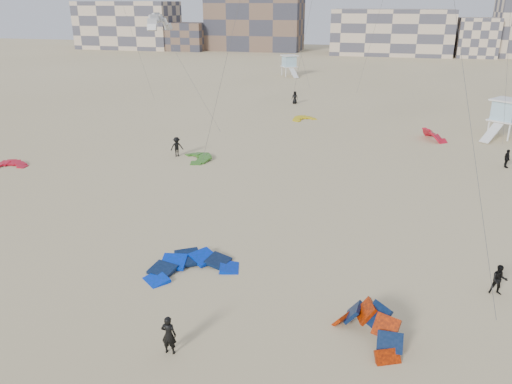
% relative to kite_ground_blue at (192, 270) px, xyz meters
% --- Properties ---
extents(ground, '(320.00, 320.00, 0.00)m').
position_rel_kite_ground_blue_xyz_m(ground, '(0.38, -2.88, 0.00)').
color(ground, '#D1BD8C').
rests_on(ground, ground).
extents(kite_ground_blue, '(6.53, 6.60, 1.86)m').
position_rel_kite_ground_blue_xyz_m(kite_ground_blue, '(0.00, 0.00, 0.00)').
color(kite_ground_blue, '#0024EF').
rests_on(kite_ground_blue, ground).
extents(kite_ground_orange, '(5.06, 5.06, 3.62)m').
position_rel_kite_ground_blue_xyz_m(kite_ground_orange, '(9.66, -3.79, 0.00)').
color(kite_ground_orange, '#E33000').
rests_on(kite_ground_orange, ground).
extents(kite_ground_red, '(3.76, 3.87, 1.25)m').
position_rel_kite_ground_blue_xyz_m(kite_ground_red, '(-22.58, 13.38, 0.00)').
color(kite_ground_red, red).
rests_on(kite_ground_red, ground).
extents(kite_ground_green, '(4.87, 4.78, 1.13)m').
position_rel_kite_ground_blue_xyz_m(kite_ground_green, '(-6.97, 19.68, 0.00)').
color(kite_ground_green, '#408422').
rests_on(kite_ground_green, ground).
extents(kite_ground_red_far, '(4.61, 4.54, 3.50)m').
position_rel_kite_ground_blue_xyz_m(kite_ground_red_far, '(15.16, 32.55, 0.00)').
color(kite_ground_red_far, red).
rests_on(kite_ground_red_far, ground).
extents(kite_ground_yellow, '(4.25, 4.26, 1.11)m').
position_rel_kite_ground_blue_xyz_m(kite_ground_yellow, '(0.11, 38.77, 0.00)').
color(kite_ground_yellow, gold).
rests_on(kite_ground_yellow, ground).
extents(kitesurfer_main, '(0.67, 0.46, 1.78)m').
position_rel_kite_ground_blue_xyz_m(kitesurfer_main, '(1.61, -6.74, 0.89)').
color(kitesurfer_main, black).
rests_on(kitesurfer_main, ground).
extents(kitesurfer_b, '(0.79, 0.62, 1.62)m').
position_rel_kite_ground_blue_xyz_m(kitesurfer_b, '(15.85, 1.49, 0.81)').
color(kitesurfer_b, black).
rests_on(kitesurfer_b, ground).
extents(kitesurfer_c, '(1.39, 1.27, 1.88)m').
position_rel_kite_ground_blue_xyz_m(kitesurfer_c, '(-9.16, 20.03, 0.94)').
color(kitesurfer_c, black).
rests_on(kitesurfer_c, ground).
extents(kitesurfer_d, '(0.58, 1.04, 1.68)m').
position_rel_kite_ground_blue_xyz_m(kitesurfer_d, '(20.61, 23.91, 0.84)').
color(kitesurfer_d, black).
rests_on(kitesurfer_d, ground).
extents(kitesurfer_e, '(0.90, 0.61, 1.81)m').
position_rel_kite_ground_blue_xyz_m(kitesurfer_e, '(-2.83, 48.83, 0.90)').
color(kitesurfer_e, black).
rests_on(kitesurfer_e, ground).
extents(kite_fly_grey, '(9.84, 5.41, 12.01)m').
position_rel_kite_ground_blue_xyz_m(kite_fly_grey, '(-14.59, 29.74, 11.65)').
color(kite_fly_grey, silver).
rests_on(kite_fly_grey, ground).
extents(lifeguard_tower_near, '(4.10, 6.25, 4.16)m').
position_rel_kite_ground_blue_xyz_m(lifeguard_tower_near, '(22.48, 35.40, 2.06)').
color(lifeguard_tower_near, white).
rests_on(lifeguard_tower_near, ground).
extents(lifeguard_tower_far, '(3.94, 6.08, 4.04)m').
position_rel_kite_ground_blue_xyz_m(lifeguard_tower_far, '(-9.00, 77.22, 2.00)').
color(lifeguard_tower_far, white).
rests_on(lifeguard_tower_far, ground).
extents(condo_west_a, '(30.00, 15.00, 14.00)m').
position_rel_kite_ground_blue_xyz_m(condo_west_a, '(-69.62, 127.12, 7.00)').
color(condo_west_a, beige).
rests_on(condo_west_a, ground).
extents(condo_west_b, '(28.00, 14.00, 18.00)m').
position_rel_kite_ground_blue_xyz_m(condo_west_b, '(-29.62, 131.12, 9.00)').
color(condo_west_b, brown).
rests_on(condo_west_b, ground).
extents(condo_mid, '(32.00, 16.00, 12.00)m').
position_rel_kite_ground_blue_xyz_m(condo_mid, '(10.38, 127.12, 6.00)').
color(condo_mid, beige).
rests_on(condo_mid, ground).
extents(condo_fill_left, '(12.00, 10.00, 8.00)m').
position_rel_kite_ground_blue_xyz_m(condo_fill_left, '(-49.62, 125.12, 4.00)').
color(condo_fill_left, brown).
rests_on(condo_fill_left, ground).
extents(condo_fill_right, '(10.00, 10.00, 10.00)m').
position_rel_kite_ground_blue_xyz_m(condo_fill_right, '(32.38, 125.12, 5.00)').
color(condo_fill_right, beige).
rests_on(condo_fill_right, ground).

